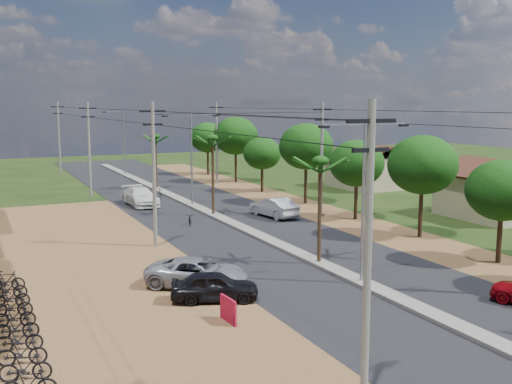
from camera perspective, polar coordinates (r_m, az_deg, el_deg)
ground at (r=30.45m, az=9.97°, el=-8.63°), size 160.00×160.00×0.00m
road at (r=43.13m, az=-1.65°, el=-3.39°), size 12.00×110.00×0.04m
median at (r=45.82m, az=-3.17°, el=-2.60°), size 1.00×90.00×0.18m
dirt_lot_west at (r=32.91m, az=-21.16°, el=-7.75°), size 18.00×46.00×0.04m
dirt_shoulder_east at (r=47.14m, az=7.85°, el=-2.45°), size 5.00×90.00×0.03m
house_east_near at (r=50.43m, az=22.09°, el=0.45°), size 7.60×7.50×4.60m
house_east_far at (r=64.44m, az=10.86°, el=2.55°), size 7.60×7.50×4.60m
tree_east_b at (r=35.69m, az=22.41°, el=0.14°), size 4.00×4.00×5.83m
tree_east_c at (r=40.84m, az=15.58°, el=2.51°), size 4.60×4.60×6.83m
tree_east_d at (r=46.20m, az=9.57°, el=2.71°), size 4.20×4.20×6.13m
tree_east_e at (r=52.96m, az=4.80°, el=4.34°), size 4.80×4.80×7.14m
tree_east_f at (r=59.90m, az=0.59°, el=3.69°), size 3.80×3.80×5.52m
tree_east_g at (r=67.31m, az=-1.95°, el=5.37°), size 5.00×5.00×7.38m
tree_east_h at (r=74.63m, az=-4.63°, el=5.19°), size 4.40×4.40×6.52m
palm_median_near at (r=32.62m, az=6.15°, el=2.53°), size 2.00×2.00×6.15m
palm_median_mid at (r=46.92m, az=-4.16°, el=4.81°), size 2.00×2.00×6.55m
palm_median_far at (r=62.11m, az=-9.56°, el=5.02°), size 2.00×2.00×5.85m
streetlight_near at (r=29.41m, az=10.21°, el=0.32°), size 5.10×0.18×8.00m
streetlight_mid at (r=51.68m, az=-6.17°, el=3.88°), size 5.10×0.18×8.00m
streetlight_far at (r=75.68m, az=-12.49°, el=5.18°), size 5.10×0.18×8.00m
utility_pole_w_a at (r=17.41m, az=10.61°, el=-5.41°), size 1.60×0.24×9.00m
utility_pole_w_b at (r=37.24m, az=-9.70°, el=1.99°), size 1.60×0.24×9.00m
utility_pole_w_c at (r=58.63m, az=-15.61°, el=4.13°), size 1.60×0.24×9.00m
utility_pole_w_d at (r=79.37m, az=-18.26°, el=5.08°), size 1.60×0.24×9.00m
utility_pole_e_b at (r=46.78m, az=6.27°, el=3.36°), size 1.60×0.24×9.00m
utility_pole_e_c at (r=66.45m, az=-3.78°, el=4.90°), size 1.60×0.24×9.00m
car_silver_mid at (r=46.83m, az=1.70°, el=-1.51°), size 2.36×4.89×1.54m
car_white_far at (r=52.99m, az=-10.95°, el=-0.48°), size 2.43×5.48×1.56m
car_parked_silver at (r=29.47m, az=-5.63°, el=-7.72°), size 5.35×4.76×1.38m
car_parked_dark at (r=27.39m, az=-3.95°, el=-9.01°), size 4.25×2.85×1.34m
moto_rider_west_a at (r=44.14m, az=-6.31°, el=-2.65°), size 0.98×1.65×0.82m
moto_rider_west_b at (r=57.21m, az=-9.13°, el=-0.10°), size 0.86×1.58×0.91m
roadside_sign at (r=24.84m, az=-2.66°, el=-11.20°), size 0.19×1.29×1.08m
parked_scooter_row at (r=25.58m, az=-21.95°, el=-11.31°), size 1.73×12.55×1.00m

